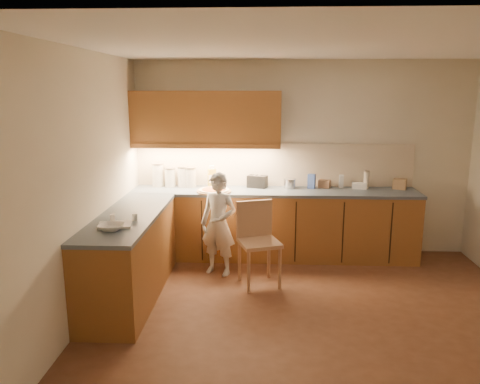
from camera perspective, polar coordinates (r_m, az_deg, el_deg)
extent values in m
plane|color=#56301D|center=(4.90, 9.01, -14.71)|extent=(4.50, 4.50, 0.00)
cube|color=beige|center=(6.42, 7.51, 4.09)|extent=(4.50, 0.04, 2.60)
cube|color=beige|center=(2.56, 14.81, -9.12)|extent=(4.50, 0.04, 2.60)
cube|color=beige|center=(4.75, -18.49, 0.59)|extent=(0.04, 4.00, 2.60)
cube|color=white|center=(4.38, 10.22, 17.20)|extent=(4.50, 4.00, 0.04)
cube|color=#935C2A|center=(6.29, 4.10, -4.04)|extent=(3.75, 0.60, 0.88)
cube|color=#935C2A|center=(5.25, -13.19, -7.75)|extent=(0.60, 2.00, 0.88)
cube|color=#445262|center=(6.18, 4.16, 0.06)|extent=(3.77, 0.62, 0.04)
cube|color=#445262|center=(5.11, -13.44, -2.90)|extent=(0.62, 2.02, 0.04)
cube|color=black|center=(6.15, -10.23, -4.59)|extent=(0.02, 0.01, 0.80)
cube|color=black|center=(6.05, -4.66, -4.73)|extent=(0.02, 0.01, 0.80)
cube|color=black|center=(6.00, 1.05, -4.83)|extent=(0.02, 0.01, 0.80)
cube|color=black|center=(6.02, 6.79, -4.87)|extent=(0.02, 0.01, 0.80)
cube|color=black|center=(6.09, 12.45, -4.87)|extent=(0.02, 0.01, 0.80)
cube|color=black|center=(6.22, 17.92, -4.83)|extent=(0.02, 0.01, 0.80)
cube|color=beige|center=(6.40, 4.15, 3.32)|extent=(3.75, 0.02, 0.58)
cube|color=#935C2A|center=(6.21, -4.16, 8.98)|extent=(1.95, 0.35, 0.70)
cube|color=#935C2A|center=(6.07, -4.30, 5.58)|extent=(1.95, 0.02, 0.06)
cylinder|color=tan|center=(6.04, -3.18, 0.08)|extent=(0.45, 0.45, 0.02)
cylinder|color=beige|center=(6.04, -3.18, 0.25)|extent=(0.39, 0.39, 0.02)
cylinder|color=#BD4519|center=(6.04, -3.18, 0.35)|extent=(0.31, 0.31, 0.01)
sphere|color=white|center=(5.99, -2.71, 0.46)|extent=(0.06, 0.06, 0.06)
cylinder|color=white|center=(5.93, -2.42, 0.60)|extent=(0.07, 0.10, 0.18)
imported|color=silver|center=(5.66, -2.62, -3.93)|extent=(0.54, 0.45, 1.26)
cylinder|color=tan|center=(5.24, 1.06, -9.75)|extent=(0.04, 0.04, 0.49)
cylinder|color=tan|center=(5.35, 4.86, -9.31)|extent=(0.04, 0.04, 0.49)
cylinder|color=tan|center=(5.57, -0.07, -8.38)|extent=(0.04, 0.04, 0.49)
cylinder|color=tan|center=(5.67, 3.53, -8.00)|extent=(0.04, 0.04, 0.49)
cube|color=tan|center=(5.36, 2.37, -6.21)|extent=(0.55, 0.55, 0.04)
cube|color=tan|center=(5.47, 1.74, -3.23)|extent=(0.42, 0.17, 0.43)
imported|color=white|center=(4.58, -15.41, -4.17)|extent=(0.26, 0.26, 0.06)
cylinder|color=silver|center=(6.45, -9.99, 1.99)|extent=(0.15, 0.15, 0.30)
cylinder|color=tan|center=(6.43, -10.05, 3.41)|extent=(0.16, 0.16, 0.02)
cylinder|color=silver|center=(6.41, -8.51, 1.71)|extent=(0.14, 0.14, 0.25)
cylinder|color=gray|center=(6.39, -8.55, 2.88)|extent=(0.15, 0.15, 0.02)
cylinder|color=silver|center=(6.38, -6.96, 1.79)|extent=(0.14, 0.14, 0.26)
cylinder|color=gray|center=(6.36, -6.99, 3.05)|extent=(0.15, 0.15, 0.02)
cylinder|color=beige|center=(6.37, -6.09, 1.74)|extent=(0.16, 0.16, 0.25)
cylinder|color=tan|center=(6.34, -6.12, 2.96)|extent=(0.17, 0.17, 0.02)
cube|color=gold|center=(6.31, -3.44, 1.69)|extent=(0.12, 0.10, 0.25)
cube|color=silver|center=(6.29, -3.46, 3.03)|extent=(0.08, 0.07, 0.05)
cube|color=black|center=(6.31, 2.12, 1.29)|extent=(0.29, 0.22, 0.16)
cube|color=#A4A3A8|center=(6.30, 1.85, 2.06)|extent=(0.06, 0.11, 0.00)
cube|color=#A4A3A8|center=(6.28, 2.41, 2.02)|extent=(0.06, 0.11, 0.00)
cylinder|color=#BBBBC0|center=(6.30, 6.07, 1.00)|extent=(0.16, 0.16, 0.12)
cylinder|color=#BBBBC0|center=(6.28, 6.09, 1.58)|extent=(0.17, 0.17, 0.01)
cube|color=#3651A2|center=(6.32, 8.72, 1.30)|extent=(0.12, 0.10, 0.19)
cube|color=#A87B5A|center=(6.39, 10.26, 0.99)|extent=(0.18, 0.16, 0.11)
cube|color=white|center=(6.45, 12.23, 1.29)|extent=(0.06, 0.06, 0.17)
cube|color=white|center=(6.45, 14.32, 0.75)|extent=(0.21, 0.17, 0.08)
cylinder|color=white|center=(6.47, 15.13, 1.41)|extent=(0.07, 0.07, 0.22)
cylinder|color=tan|center=(6.45, 15.19, 2.44)|extent=(0.08, 0.08, 0.02)
cube|color=#A68359|center=(6.56, 18.89, 0.92)|extent=(0.21, 0.19, 0.13)
cube|color=silver|center=(4.71, -15.02, -3.91)|extent=(0.35, 0.30, 0.02)
cylinder|color=white|center=(4.88, -15.26, -3.05)|extent=(0.07, 0.07, 0.07)
cylinder|color=white|center=(4.86, -12.69, -2.99)|extent=(0.06, 0.06, 0.07)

